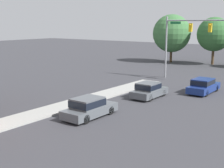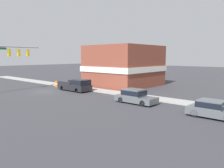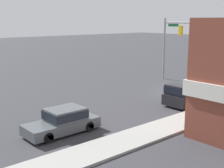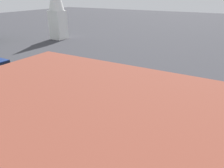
{
  "view_description": "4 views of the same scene",
  "coord_description": "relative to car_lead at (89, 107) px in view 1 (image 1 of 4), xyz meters",
  "views": [
    {
      "loc": [
        13.06,
        -2.97,
        7.08
      ],
      "look_at": [
        0.54,
        13.71,
        2.99
      ],
      "focal_mm": 50.0,
      "sensor_mm": 36.0,
      "label": 1
    },
    {
      "loc": [
        17.41,
        28.13,
        5.12
      ],
      "look_at": [
        1.28,
        13.85,
        2.42
      ],
      "focal_mm": 35.0,
      "sensor_mm": 36.0,
      "label": 2
    },
    {
      "loc": [
        -17.96,
        24.05,
        6.93
      ],
      "look_at": [
        -1.16,
        9.47,
        2.31
      ],
      "focal_mm": 50.0,
      "sensor_mm": 36.0,
      "label": 3
    },
    {
      "loc": [
        -13.35,
        2.87,
        9.17
      ],
      "look_at": [
        0.38,
        10.75,
        2.42
      ],
      "focal_mm": 35.0,
      "sensor_mm": 36.0,
      "label": 4
    }
  ],
  "objects": [
    {
      "name": "car_lead",
      "position": [
        0.0,
        0.0,
        0.0
      ],
      "size": [
        1.93,
        4.68,
        1.56
      ],
      "color": "black",
      "rests_on": "ground"
    },
    {
      "name": "backdrop_tree_left_mid",
      "position": [
        -3.16,
        36.13,
        4.38
      ],
      "size": [
        5.81,
        5.81,
        8.1
      ],
      "color": "#4C3823",
      "rests_on": "ground"
    },
    {
      "name": "far_signal_assembly",
      "position": [
        -1.07,
        19.51,
        4.97
      ],
      "size": [
        8.61,
        0.49,
        7.89
      ],
      "color": "gray",
      "rests_on": "ground"
    },
    {
      "name": "car_oncoming",
      "position": [
        3.82,
        13.47,
        -0.02
      ],
      "size": [
        1.88,
        4.78,
        1.5
      ],
      "rotation": [
        0.0,
        0.0,
        3.14
      ],
      "color": "black",
      "rests_on": "ground"
    },
    {
      "name": "car_second_ahead",
      "position": [
        0.41,
        8.3,
        -0.03
      ],
      "size": [
        1.88,
        4.25,
        1.49
      ],
      "color": "black",
      "rests_on": "ground"
    },
    {
      "name": "backdrop_tree_left_far",
      "position": [
        -10.44,
        34.82,
        4.43
      ],
      "size": [
        6.8,
        6.8,
        8.64
      ],
      "color": "#4C3823",
      "rests_on": "ground"
    }
  ]
}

